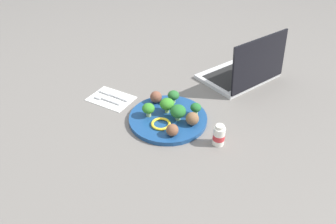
{
  "coord_description": "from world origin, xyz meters",
  "views": [
    {
      "loc": [
        -0.39,
        0.75,
        0.65
      ],
      "look_at": [
        0.0,
        0.0,
        0.04
      ],
      "focal_mm": 31.7,
      "sensor_mm": 36.0,
      "label": 1
    }
  ],
  "objects_px": {
    "broccoli_floret_back_right": "(148,109)",
    "broccoli_floret_back_left": "(196,108)",
    "knife": "(112,95)",
    "broccoli_floret_center": "(173,96)",
    "meatball_back_left": "(156,97)",
    "napkin": "(111,98)",
    "pepper_ring_mid_right": "(160,123)",
    "broccoli_floret_mid_right": "(167,104)",
    "meatball_far_rim": "(172,130)",
    "broccoli_floret_front_left": "(178,112)",
    "fork": "(107,99)",
    "plate": "(168,118)",
    "laptop": "(244,72)",
    "yogurt_bottle": "(219,136)",
    "meatball_back_right": "(192,119)"
  },
  "relations": [
    {
      "from": "broccoli_floret_back_left",
      "to": "napkin",
      "type": "bearing_deg",
      "value": 5.56
    },
    {
      "from": "fork",
      "to": "yogurt_bottle",
      "type": "bearing_deg",
      "value": 175.32
    },
    {
      "from": "plate",
      "to": "broccoli_floret_center",
      "type": "height_order",
      "value": "broccoli_floret_center"
    },
    {
      "from": "broccoli_floret_center",
      "to": "meatball_back_left",
      "type": "relative_size",
      "value": 1.14
    },
    {
      "from": "broccoli_floret_back_left",
      "to": "meatball_far_rim",
      "type": "distance_m",
      "value": 0.14
    },
    {
      "from": "pepper_ring_mid_right",
      "to": "laptop",
      "type": "xyz_separation_m",
      "value": [
        -0.16,
        -0.46,
        0.02
      ]
    },
    {
      "from": "pepper_ring_mid_right",
      "to": "laptop",
      "type": "height_order",
      "value": "laptop"
    },
    {
      "from": "plate",
      "to": "fork",
      "type": "height_order",
      "value": "plate"
    },
    {
      "from": "pepper_ring_mid_right",
      "to": "broccoli_floret_mid_right",
      "type": "bearing_deg",
      "value": -82.27
    },
    {
      "from": "broccoli_floret_mid_right",
      "to": "meatball_back_left",
      "type": "distance_m",
      "value": 0.08
    },
    {
      "from": "broccoli_floret_mid_right",
      "to": "meatball_far_rim",
      "type": "xyz_separation_m",
      "value": [
        -0.07,
        0.1,
        -0.01
      ]
    },
    {
      "from": "plate",
      "to": "meatball_far_rim",
      "type": "bearing_deg",
      "value": 125.05
    },
    {
      "from": "fork",
      "to": "pepper_ring_mid_right",
      "type": "bearing_deg",
      "value": 168.28
    },
    {
      "from": "napkin",
      "to": "knife",
      "type": "xyz_separation_m",
      "value": [
        0.01,
        -0.02,
        0.0
      ]
    },
    {
      "from": "meatball_far_rim",
      "to": "fork",
      "type": "relative_size",
      "value": 0.34
    },
    {
      "from": "laptop",
      "to": "plate",
      "type": "bearing_deg",
      "value": 68.7
    },
    {
      "from": "meatball_back_right",
      "to": "knife",
      "type": "xyz_separation_m",
      "value": [
        0.36,
        -0.04,
        -0.03
      ]
    },
    {
      "from": "broccoli_floret_back_left",
      "to": "pepper_ring_mid_right",
      "type": "relative_size",
      "value": 0.71
    },
    {
      "from": "meatball_back_left",
      "to": "pepper_ring_mid_right",
      "type": "height_order",
      "value": "meatball_back_left"
    },
    {
      "from": "broccoli_floret_back_left",
      "to": "knife",
      "type": "xyz_separation_m",
      "value": [
        0.35,
        0.02,
        -0.04
      ]
    },
    {
      "from": "plate",
      "to": "broccoli_floret_center",
      "type": "xyz_separation_m",
      "value": [
        0.02,
        -0.09,
        0.04
      ]
    },
    {
      "from": "broccoli_floret_back_left",
      "to": "yogurt_bottle",
      "type": "xyz_separation_m",
      "value": [
        -0.12,
        0.09,
        -0.01
      ]
    },
    {
      "from": "plate",
      "to": "meatball_far_rim",
      "type": "height_order",
      "value": "meatball_far_rim"
    },
    {
      "from": "broccoli_floret_center",
      "to": "laptop",
      "type": "bearing_deg",
      "value": -119.49
    },
    {
      "from": "pepper_ring_mid_right",
      "to": "meatball_far_rim",
      "type": "bearing_deg",
      "value": 155.26
    },
    {
      "from": "broccoli_floret_back_left",
      "to": "napkin",
      "type": "relative_size",
      "value": 0.29
    },
    {
      "from": "broccoli_floret_back_right",
      "to": "broccoli_floret_back_left",
      "type": "height_order",
      "value": "broccoli_floret_back_right"
    },
    {
      "from": "broccoli_floret_mid_right",
      "to": "broccoli_floret_front_left",
      "type": "height_order",
      "value": "broccoli_floret_front_left"
    },
    {
      "from": "broccoli_floret_front_left",
      "to": "meatball_back_left",
      "type": "relative_size",
      "value": 1.3
    },
    {
      "from": "knife",
      "to": "laptop",
      "type": "distance_m",
      "value": 0.57
    },
    {
      "from": "plate",
      "to": "meatball_far_rim",
      "type": "xyz_separation_m",
      "value": [
        -0.06,
        0.08,
        0.03
      ]
    },
    {
      "from": "broccoli_floret_mid_right",
      "to": "knife",
      "type": "bearing_deg",
      "value": -3.59
    },
    {
      "from": "broccoli_floret_mid_right",
      "to": "laptop",
      "type": "relative_size",
      "value": 0.15
    },
    {
      "from": "napkin",
      "to": "yogurt_bottle",
      "type": "relative_size",
      "value": 2.26
    },
    {
      "from": "napkin",
      "to": "broccoli_floret_center",
      "type": "bearing_deg",
      "value": -164.24
    },
    {
      "from": "broccoli_floret_back_right",
      "to": "broccoli_floret_front_left",
      "type": "relative_size",
      "value": 0.87
    },
    {
      "from": "fork",
      "to": "knife",
      "type": "bearing_deg",
      "value": -93.31
    },
    {
      "from": "plate",
      "to": "broccoli_floret_mid_right",
      "type": "bearing_deg",
      "value": -55.15
    },
    {
      "from": "plate",
      "to": "broccoli_floret_back_left",
      "type": "distance_m",
      "value": 0.11
    },
    {
      "from": "broccoli_floret_back_left",
      "to": "knife",
      "type": "bearing_deg",
      "value": 2.46
    },
    {
      "from": "broccoli_floret_center",
      "to": "broccoli_floret_back_left",
      "type": "relative_size",
      "value": 1.05
    },
    {
      "from": "broccoli_floret_front_left",
      "to": "pepper_ring_mid_right",
      "type": "height_order",
      "value": "broccoli_floret_front_left"
    },
    {
      "from": "broccoli_floret_mid_right",
      "to": "pepper_ring_mid_right",
      "type": "relative_size",
      "value": 0.84
    },
    {
      "from": "broccoli_floret_mid_right",
      "to": "broccoli_floret_center",
      "type": "relative_size",
      "value": 1.12
    },
    {
      "from": "broccoli_floret_center",
      "to": "napkin",
      "type": "bearing_deg",
      "value": 15.76
    },
    {
      "from": "broccoli_floret_front_left",
      "to": "napkin",
      "type": "relative_size",
      "value": 0.34
    },
    {
      "from": "broccoli_floret_mid_right",
      "to": "fork",
      "type": "height_order",
      "value": "broccoli_floret_mid_right"
    },
    {
      "from": "broccoli_floret_center",
      "to": "knife",
      "type": "bearing_deg",
      "value": 11.31
    },
    {
      "from": "knife",
      "to": "meatball_far_rim",
      "type": "bearing_deg",
      "value": 159.81
    },
    {
      "from": "fork",
      "to": "meatball_back_left",
      "type": "bearing_deg",
      "value": -162.28
    }
  ]
}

